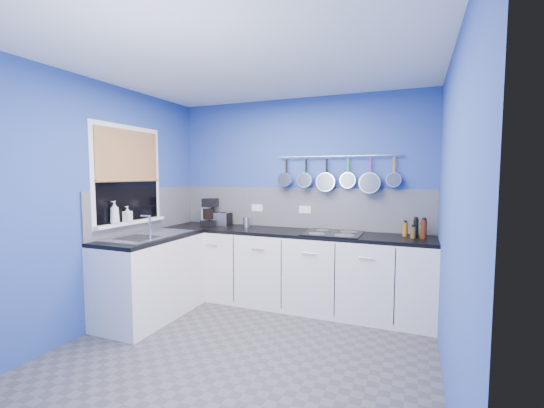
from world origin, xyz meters
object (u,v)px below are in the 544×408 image
Objects in this scene: soap_bottle_a at (115,212)px; hob at (333,233)px; soap_bottle_b at (127,214)px; paper_towel at (206,213)px; coffee_maker at (209,212)px; toaster at (221,219)px; canister at (246,222)px.

soap_bottle_a reaches higher than hob.
soap_bottle_a is 0.18m from soap_bottle_b.
soap_bottle_b is 0.57× the size of paper_towel.
toaster is (0.14, 0.04, -0.09)m from coffee_maker.
toaster is at bearing 174.45° from hob.
soap_bottle_b is 0.49× the size of coffee_maker.
coffee_maker is (0.05, -0.00, 0.02)m from paper_towel.
canister is at bearing 2.17° from paper_towel.
coffee_maker reaches higher than hob.
coffee_maker is at bearing -177.44° from canister.
paper_towel is 0.86× the size of coffee_maker.
paper_towel is at bearing 75.05° from soap_bottle_a.
paper_towel is 1.73m from hob.
hob is at bearing -19.49° from coffee_maker.
hob is at bearing -4.59° from toaster.
coffee_maker reaches higher than canister.
soap_bottle_a is 1.29m from coffee_maker.
soap_bottle_a is at bearing -111.24° from toaster.
canister is at bearing 54.09° from soap_bottle_a.
soap_bottle_b reaches higher than canister.
hob is at bearing 28.81° from soap_bottle_a.
coffee_maker is (0.38, 1.05, -0.06)m from soap_bottle_b.
soap_bottle_a is 2.35m from hob.
toaster is at bearing 176.97° from canister.
paper_towel is 1.17× the size of toaster.
hob is (2.05, 1.13, -0.26)m from soap_bottle_a.
canister is (0.58, 0.02, -0.09)m from paper_towel.
soap_bottle_b is 1.12m from coffee_maker.
canister is 0.20× the size of hob.
coffee_maker reaches higher than paper_towel.
coffee_maker is 0.56× the size of hob.
soap_bottle_a reaches higher than canister.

